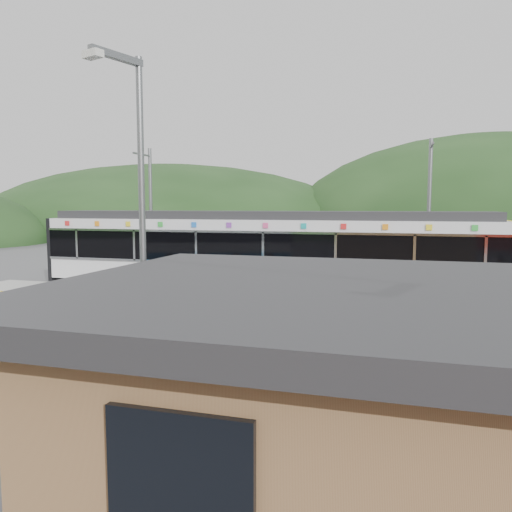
# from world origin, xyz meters

# --- Properties ---
(ground) EXTENTS (120.00, 120.00, 0.00)m
(ground) POSITION_xyz_m (0.00, 0.00, 0.00)
(ground) COLOR #4C4C4F
(ground) RESTS_ON ground
(hills) EXTENTS (146.00, 149.00, 26.00)m
(hills) POSITION_xyz_m (6.19, 5.29, 0.00)
(hills) COLOR #1E3D19
(hills) RESTS_ON ground
(platform) EXTENTS (26.00, 3.20, 0.30)m
(platform) POSITION_xyz_m (0.00, 3.30, 0.15)
(platform) COLOR #9E9E99
(platform) RESTS_ON ground
(yellow_line) EXTENTS (26.00, 0.10, 0.01)m
(yellow_line) POSITION_xyz_m (0.00, 2.00, 0.30)
(yellow_line) COLOR yellow
(yellow_line) RESTS_ON platform
(train) EXTENTS (20.44, 3.01, 3.74)m
(train) POSITION_xyz_m (-0.15, 6.00, 2.06)
(train) COLOR black
(train) RESTS_ON ground
(catenary_mast_west) EXTENTS (0.18, 1.80, 7.00)m
(catenary_mast_west) POSITION_xyz_m (-7.00, 8.56, 3.65)
(catenary_mast_west) COLOR slate
(catenary_mast_west) RESTS_ON ground
(catenary_mast_east) EXTENTS (0.18, 1.80, 7.00)m
(catenary_mast_east) POSITION_xyz_m (7.00, 8.56, 3.65)
(catenary_mast_east) COLOR slate
(catenary_mast_east) RESTS_ON ground
(station_shelter) EXTENTS (9.20, 6.20, 3.00)m
(station_shelter) POSITION_xyz_m (6.00, -9.01, 1.55)
(station_shelter) COLOR #976942
(station_shelter) RESTS_ON ground
(lamp_post) EXTENTS (0.45, 1.20, 6.66)m
(lamp_post) POSITION_xyz_m (1.20, -7.21, 3.96)
(lamp_post) COLOR slate
(lamp_post) RESTS_ON ground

